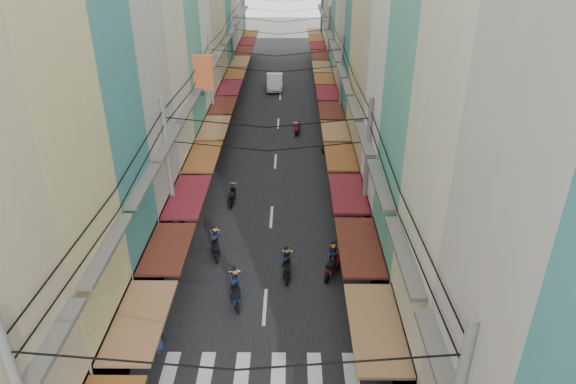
{
  "coord_description": "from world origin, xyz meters",
  "views": [
    {
      "loc": [
        1.19,
        -20.06,
        15.25
      ],
      "look_at": [
        0.99,
        4.06,
        2.68
      ],
      "focal_mm": 32.0,
      "sensor_mm": 36.0,
      "label": 1
    }
  ],
  "objects_px": {
    "bicycle": "(400,309)",
    "traffic_sign": "(386,245)",
    "white_car": "(275,89)",
    "market_umbrella": "(393,253)"
  },
  "relations": [
    {
      "from": "white_car",
      "to": "bicycle",
      "type": "xyz_separation_m",
      "value": [
        6.71,
        -34.74,
        0.0
      ]
    },
    {
      "from": "market_umbrella",
      "to": "white_car",
      "type": "bearing_deg",
      "value": 100.94
    },
    {
      "from": "bicycle",
      "to": "white_car",
      "type": "bearing_deg",
      "value": -7.92
    },
    {
      "from": "white_car",
      "to": "market_umbrella",
      "type": "relative_size",
      "value": 2.34
    },
    {
      "from": "white_car",
      "to": "traffic_sign",
      "type": "bearing_deg",
      "value": -81.91
    },
    {
      "from": "white_car",
      "to": "bicycle",
      "type": "bearing_deg",
      "value": -81.59
    },
    {
      "from": "white_car",
      "to": "bicycle",
      "type": "height_order",
      "value": "white_car"
    },
    {
      "from": "white_car",
      "to": "market_umbrella",
      "type": "bearing_deg",
      "value": -81.59
    },
    {
      "from": "bicycle",
      "to": "traffic_sign",
      "type": "height_order",
      "value": "traffic_sign"
    },
    {
      "from": "white_car",
      "to": "bicycle",
      "type": "relative_size",
      "value": 3.16
    }
  ]
}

